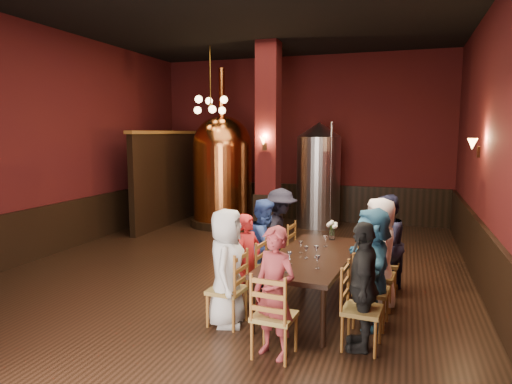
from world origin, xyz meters
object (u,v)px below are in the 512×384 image
(steel_vessel, at_px, (319,175))
(person_0, at_px, (227,267))
(copper_kettle, at_px, (223,169))
(dining_table, at_px, (313,259))
(person_2, at_px, (265,246))
(person_1, at_px, (248,261))
(rose_vase, at_px, (332,227))

(steel_vessel, bearing_deg, person_0, -89.80)
(person_0, height_order, copper_kettle, copper_kettle)
(dining_table, height_order, person_2, person_2)
(person_0, distance_m, person_1, 0.68)
(copper_kettle, relative_size, rose_vase, 13.18)
(person_0, bearing_deg, person_2, -15.94)
(dining_table, distance_m, person_0, 1.31)
(person_1, bearing_deg, dining_table, -54.04)
(person_2, xyz_separation_m, copper_kettle, (-2.54, 4.49, 0.76))
(dining_table, relative_size, person_0, 1.65)
(rose_vase, bearing_deg, steel_vessel, 103.11)
(steel_vessel, height_order, rose_vase, steel_vessel)
(person_0, xyz_separation_m, rose_vase, (1.03, 1.92, 0.20))
(person_0, xyz_separation_m, steel_vessel, (-0.02, 6.44, 0.60))
(person_1, xyz_separation_m, rose_vase, (0.98, 1.25, 0.29))
(copper_kettle, distance_m, steel_vessel, 2.50)
(dining_table, relative_size, person_1, 1.88)
(person_0, distance_m, rose_vase, 2.19)
(person_1, bearing_deg, steel_vessel, 20.06)
(dining_table, bearing_deg, person_0, -130.36)
(person_1, height_order, person_2, person_2)
(person_1, height_order, copper_kettle, copper_kettle)
(person_0, xyz_separation_m, person_1, (0.05, 0.67, -0.09))
(steel_vessel, bearing_deg, person_1, -89.24)
(person_0, bearing_deg, rose_vase, -39.68)
(person_2, bearing_deg, person_1, 178.31)
(copper_kettle, bearing_deg, person_0, -67.29)
(person_0, bearing_deg, dining_table, -56.31)
(dining_table, height_order, rose_vase, rose_vase)
(dining_table, relative_size, steel_vessel, 0.92)
(person_0, relative_size, person_2, 1.04)
(person_0, height_order, steel_vessel, steel_vessel)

